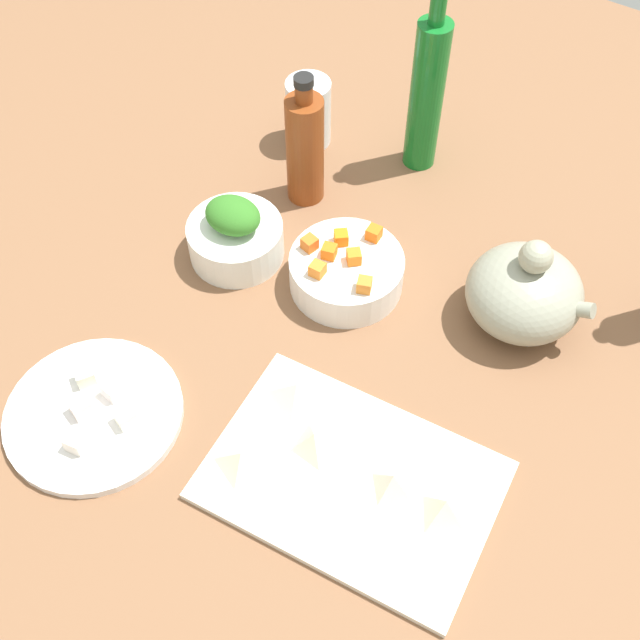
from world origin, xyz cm
name	(u,v)px	position (x,y,z in cm)	size (l,w,h in cm)	color
tabletop	(320,350)	(0.00, 0.00, 1.50)	(190.00, 190.00, 3.00)	brown
cutting_board	(352,480)	(13.62, -14.29, 3.50)	(32.16, 21.76, 1.00)	silver
plate_tofu	(94,414)	(-16.87, -23.88, 3.60)	(21.41, 21.41, 1.20)	white
bowl_greens	(236,240)	(-18.10, 6.57, 5.72)	(13.14, 13.14, 5.45)	white
bowl_carrots	(346,272)	(-2.42, 10.16, 5.52)	(15.29, 15.29, 5.04)	white
teapot	(525,292)	(19.47, 17.52, 8.47)	(16.42, 14.81, 14.25)	gray
bottle_0	(427,93)	(-6.14, 37.20, 15.52)	(4.92, 4.92, 29.23)	#156D25
bottle_1	(305,148)	(-16.58, 21.56, 11.95)	(5.38, 5.38, 20.73)	brown
drinking_glass_0	(308,112)	(-22.92, 31.94, 8.31)	(6.89, 6.89, 10.63)	white
carrot_cube_0	(374,233)	(-1.46, 15.39, 8.94)	(1.80, 1.80, 1.80)	orange
carrot_cube_1	(341,238)	(-4.71, 12.33, 8.94)	(1.80, 1.80, 1.80)	orange
carrot_cube_2	(354,257)	(-1.52, 10.40, 8.94)	(1.80, 1.80, 1.80)	orange
carrot_cube_3	(317,269)	(-4.32, 6.02, 8.94)	(1.80, 1.80, 1.80)	orange
carrot_cube_4	(364,285)	(2.06, 7.13, 8.94)	(1.80, 1.80, 1.80)	orange
carrot_cube_5	(329,251)	(-4.72, 9.43, 8.94)	(1.80, 1.80, 1.80)	orange
carrot_cube_6	(310,243)	(-7.64, 9.21, 8.94)	(1.80, 1.80, 1.80)	orange
chopped_greens_mound	(233,215)	(-18.10, 6.57, 10.59)	(7.76, 6.23, 4.28)	#337424
tofu_cube_0	(125,417)	(-12.48, -22.71, 5.30)	(2.20, 2.20, 2.20)	white
tofu_cube_1	(76,442)	(-15.10, -28.26, 5.30)	(2.20, 2.20, 2.20)	white
tofu_cube_2	(80,407)	(-17.83, -24.63, 5.30)	(2.20, 2.20, 2.20)	white
tofu_cube_3	(112,389)	(-16.36, -20.64, 5.30)	(2.20, 2.20, 2.20)	white
tofu_cube_4	(85,376)	(-20.44, -21.06, 5.30)	(2.20, 2.20, 2.20)	#EBEBCC
dumpling_0	(393,482)	(17.99, -12.79, 5.49)	(4.02, 3.90, 2.98)	beige
dumpling_1	(242,459)	(2.27, -19.71, 5.43)	(5.02, 4.63, 2.87)	beige
dumpling_2	(297,391)	(2.41, -8.75, 5.36)	(5.47, 5.39, 2.73)	beige
dumpling_3	(445,507)	(24.23, -12.28, 5.52)	(4.71, 4.13, 3.03)	beige
dumpling_4	(314,440)	(7.82, -13.25, 5.50)	(4.53, 3.95, 3.00)	beige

